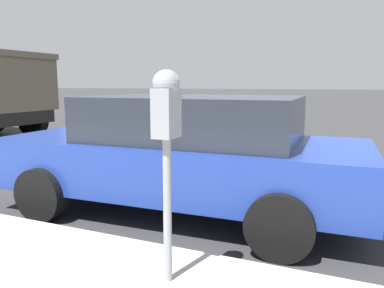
% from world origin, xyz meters
% --- Properties ---
extents(ground_plane, '(220.00, 220.00, 0.00)m').
position_xyz_m(ground_plane, '(0.00, 0.00, 0.00)').
color(ground_plane, '#333335').
extents(parking_meter, '(0.21, 0.19, 1.53)m').
position_xyz_m(parking_meter, '(-2.73, 0.03, 1.35)').
color(parking_meter, gray).
rests_on(parking_meter, sidewalk).
extents(car_blue, '(2.15, 4.53, 1.46)m').
position_xyz_m(car_blue, '(-0.86, 0.76, 0.77)').
color(car_blue, navy).
rests_on(car_blue, ground_plane).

